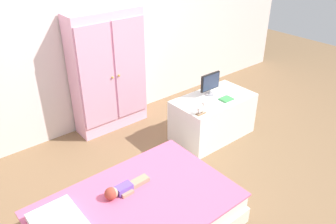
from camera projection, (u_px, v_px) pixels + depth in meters
name	position (u px, v px, depth m)	size (l,w,h in m)	color
ground_plane	(185.00, 190.00, 3.08)	(10.00, 10.00, 0.02)	brown
back_wall	(86.00, 8.00, 3.48)	(6.40, 0.05, 2.70)	silver
bed	(138.00, 217.00, 2.59)	(1.48, 0.98, 0.30)	silver
doll	(119.00, 190.00, 2.58)	(0.39, 0.13, 0.10)	#6B4CB2
wardrobe	(108.00, 72.00, 3.73)	(0.82, 0.31, 1.35)	#EFADCC
tv_stand	(213.00, 117.00, 3.74)	(0.88, 0.50, 0.48)	silver
tv_monitor	(210.00, 83.00, 3.62)	(0.25, 0.10, 0.25)	#99999E
rocking_horse_toy	(202.00, 108.00, 3.29)	(0.11, 0.04, 0.13)	#8E6642
book_green	(226.00, 99.00, 3.58)	(0.13, 0.10, 0.01)	#429E51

